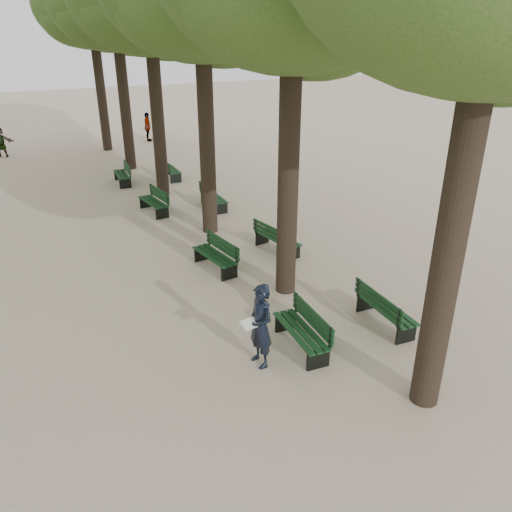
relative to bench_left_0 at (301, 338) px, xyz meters
name	(u,v)px	position (x,y,z in m)	size (l,w,h in m)	color
ground	(299,366)	(-0.37, -0.52, -0.27)	(120.00, 120.00, 0.00)	#C1AD92
tree_central_4	(114,1)	(1.13, 17.48, 7.38)	(6.00, 6.00, 9.95)	#33261C
tree_central_5	(90,5)	(1.13, 22.48, 7.38)	(6.00, 6.00, 9.95)	#33261C
bench_left_0	(301,338)	(0.00, 0.00, 0.00)	(0.76, 1.85, 0.92)	black
bench_left_1	(215,261)	(0.00, 4.55, 0.00)	(0.75, 1.85, 0.92)	black
bench_left_2	(154,206)	(0.00, 10.25, 0.00)	(0.73, 1.84, 0.92)	black
bench_left_3	(122,178)	(0.00, 14.83, 0.00)	(0.76, 1.85, 0.92)	black
bench_right_0	(385,315)	(2.27, -0.16, 0.00)	(0.74, 1.85, 0.92)	black
bench_right_1	(277,244)	(2.27, 4.81, 0.00)	(0.81, 1.86, 0.92)	black
bench_right_2	(214,201)	(2.27, 9.69, 0.00)	(0.68, 1.83, 0.92)	black
bench_right_3	(171,173)	(2.27, 14.61, 0.00)	(0.70, 1.84, 0.92)	black
man_with_map	(260,326)	(-1.05, -0.07, 0.65)	(0.65, 0.76, 1.84)	black
pedestrian_c	(148,127)	(4.04, 23.81, 0.61)	(1.04, 0.35, 1.77)	#262628
pedestrian_b	(159,128)	(4.42, 22.78, 0.66)	(1.20, 0.37, 1.86)	#262628
pedestrian_e	(0,142)	(-4.45, 23.43, 0.55)	(1.53, 0.33, 1.65)	#262628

